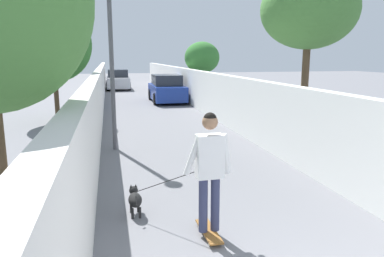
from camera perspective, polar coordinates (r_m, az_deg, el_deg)
ground_plane at (r=16.66m, az=-5.90°, el=2.27°), size 80.00×80.00×0.00m
wall_left at (r=14.44m, az=-14.50°, el=4.47°), size 48.00×0.30×1.94m
fence_right at (r=15.08m, az=4.06°, el=4.95°), size 48.00×0.30×1.88m
tree_left_near at (r=15.49m, az=-20.86°, el=12.17°), size 2.95×2.95×4.50m
tree_right_mid at (r=11.42m, az=17.76°, el=17.11°), size 2.75×2.75×4.98m
tree_right_far at (r=22.03m, az=1.57°, el=10.91°), size 2.06×2.06×3.41m
lamp_post at (r=10.26m, az=-12.55°, el=13.56°), size 0.36×0.36×4.47m
skateboard at (r=5.55m, az=2.65°, el=-15.71°), size 0.80×0.22×0.08m
person_skateboarder at (r=5.17m, az=2.75°, el=-5.42°), size 0.23×0.71×1.74m
dog at (r=6.20m, az=-8.84°, el=-10.76°), size 1.28×1.12×1.06m
car_near at (r=20.92m, az=-3.95°, el=6.09°), size 3.89×1.80×1.54m
car_far at (r=29.60m, az=-11.45°, el=7.41°), size 4.02×1.80×1.54m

